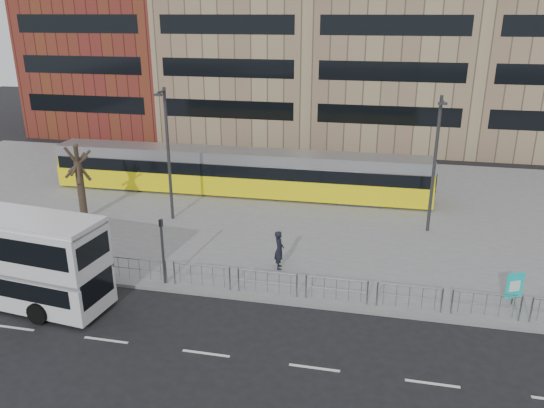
% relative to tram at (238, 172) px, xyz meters
% --- Properties ---
extents(ground, '(120.00, 120.00, 0.00)m').
position_rel_tram_xyz_m(ground, '(5.63, -13.49, -1.65)').
color(ground, black).
rests_on(ground, ground).
extents(plaza, '(64.00, 24.00, 0.15)m').
position_rel_tram_xyz_m(plaza, '(5.63, -1.49, -1.58)').
color(plaza, slate).
rests_on(plaza, ground).
extents(kerb, '(64.00, 0.25, 0.17)m').
position_rel_tram_xyz_m(kerb, '(5.63, -13.44, -1.58)').
color(kerb, gray).
rests_on(kerb, ground).
extents(pedestrian_barrier, '(32.07, 0.07, 1.10)m').
position_rel_tram_xyz_m(pedestrian_barrier, '(7.63, -12.99, -0.67)').
color(pedestrian_barrier, gray).
rests_on(pedestrian_barrier, plaza).
extents(road_markings, '(62.00, 0.12, 0.01)m').
position_rel_tram_xyz_m(road_markings, '(6.63, -17.49, -1.65)').
color(road_markings, white).
rests_on(road_markings, ground).
extents(tram, '(25.44, 2.82, 2.99)m').
position_rel_tram_xyz_m(tram, '(0.00, 0.00, 0.00)').
color(tram, '#FEF00D').
rests_on(tram, plaza).
extents(ad_panel, '(0.74, 0.38, 1.47)m').
position_rel_tram_xyz_m(ad_panel, '(15.21, -11.70, -0.64)').
color(ad_panel, '#2D2D30').
rests_on(ad_panel, plaza).
extents(pedestrian, '(0.61, 0.79, 1.92)m').
position_rel_tram_xyz_m(pedestrian, '(4.94, -10.46, -0.54)').
color(pedestrian, black).
rests_on(pedestrian, plaza).
extents(traffic_light_west, '(0.17, 0.20, 3.10)m').
position_rel_tram_xyz_m(traffic_light_west, '(0.14, -12.99, 0.47)').
color(traffic_light_west, '#2D2D30').
rests_on(traffic_light_west, plaza).
extents(lamp_post_west, '(0.45, 1.04, 7.74)m').
position_rel_tram_xyz_m(lamp_post_west, '(-2.59, -5.42, 2.74)').
color(lamp_post_west, '#2D2D30').
rests_on(lamp_post_west, plaza).
extents(lamp_post_east, '(0.45, 1.04, 7.58)m').
position_rel_tram_xyz_m(lamp_post_east, '(12.22, -4.17, 2.66)').
color(lamp_post_east, '#2D2D30').
rests_on(lamp_post_east, plaza).
extents(bare_tree, '(4.00, 4.00, 6.59)m').
position_rel_tram_xyz_m(bare_tree, '(-7.71, -6.54, 3.25)').
color(bare_tree, '#32261B').
rests_on(bare_tree, plaza).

